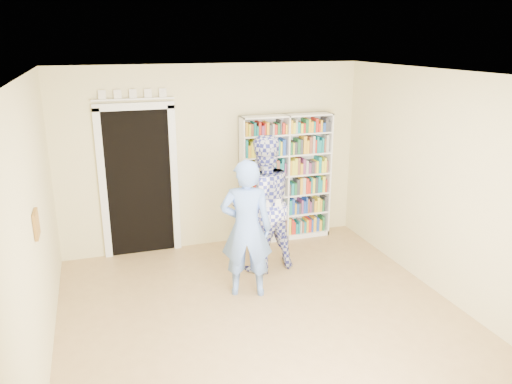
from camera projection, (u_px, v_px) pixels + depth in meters
floor at (270, 326)px, 5.49m from camera, size 5.00×5.00×0.00m
ceiling at (272, 76)px, 4.69m from camera, size 5.00×5.00×0.00m
wall_back at (214, 157)px, 7.36m from camera, size 4.50×0.00×4.50m
wall_left at (33, 237)px, 4.42m from camera, size 0.00×5.00×5.00m
wall_right at (454, 191)px, 5.76m from camera, size 0.00×5.00×5.00m
bookshelf at (286, 178)px, 7.65m from camera, size 1.42×0.27×1.95m
doorway at (139, 175)px, 7.06m from camera, size 1.10×0.08×2.43m
wall_art at (36, 224)px, 4.59m from camera, size 0.03×0.25×0.25m
man_blue at (246, 229)px, 5.96m from camera, size 0.72×0.58×1.71m
man_plaid at (262, 204)px, 6.62m from camera, size 1.02×0.86×1.86m
paper_sheet at (274, 209)px, 6.41m from camera, size 0.19×0.03×0.28m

